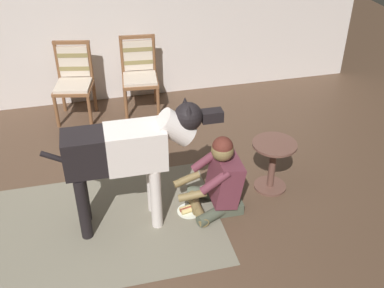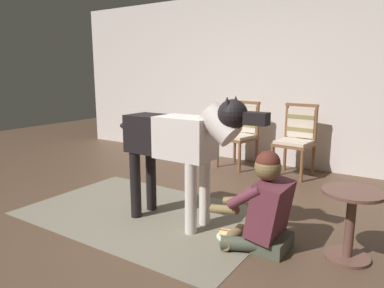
% 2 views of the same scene
% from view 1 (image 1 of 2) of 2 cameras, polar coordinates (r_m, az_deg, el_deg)
% --- Properties ---
extents(ground_plane, '(13.15, 13.15, 0.00)m').
position_cam_1_polar(ground_plane, '(4.26, -9.07, -12.28)').
color(ground_plane, brown).
extents(back_wall, '(7.60, 0.10, 2.60)m').
position_cam_1_polar(back_wall, '(6.21, -13.22, 16.29)').
color(back_wall, silver).
rests_on(back_wall, ground).
extents(area_rug, '(2.41, 1.54, 0.01)m').
position_cam_1_polar(area_rug, '(4.46, -12.42, -10.07)').
color(area_rug, slate).
rests_on(area_rug, ground).
extents(dining_chair_left_of_pair, '(0.55, 0.55, 0.98)m').
position_cam_1_polar(dining_chair_left_of_pair, '(6.06, -14.47, 8.00)').
color(dining_chair_left_of_pair, brown).
rests_on(dining_chair_left_of_pair, ground).
extents(dining_chair_right_of_pair, '(0.50, 0.50, 0.98)m').
position_cam_1_polar(dining_chair_right_of_pair, '(6.09, -6.56, 9.00)').
color(dining_chair_right_of_pair, brown).
rests_on(dining_chair_right_of_pair, ground).
extents(person_sitting_on_floor, '(0.64, 0.58, 0.81)m').
position_cam_1_polar(person_sitting_on_floor, '(4.38, 3.41, -4.55)').
color(person_sitting_on_floor, '#4A5040').
rests_on(person_sitting_on_floor, ground).
extents(large_dog, '(1.56, 0.34, 1.22)m').
position_cam_1_polar(large_dog, '(3.99, -7.78, -0.91)').
color(large_dog, silver).
rests_on(large_dog, ground).
extents(hot_dog_on_plate, '(0.23, 0.23, 0.06)m').
position_cam_1_polar(hot_dog_on_plate, '(4.52, -0.37, -8.14)').
color(hot_dog_on_plate, white).
rests_on(hot_dog_on_plate, ground).
extents(round_side_table, '(0.45, 0.45, 0.54)m').
position_cam_1_polar(round_side_table, '(4.71, 10.00, -2.13)').
color(round_side_table, brown).
rests_on(round_side_table, ground).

